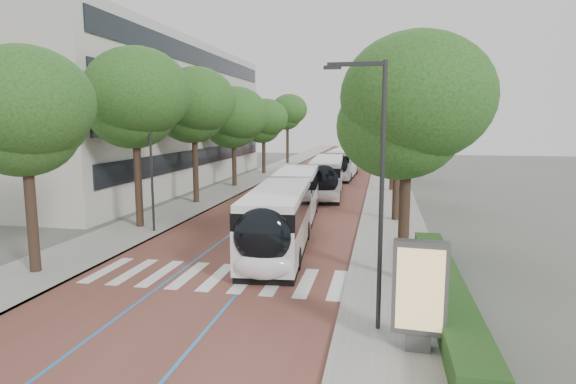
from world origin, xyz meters
TOP-DOWN VIEW (x-y plane):
  - ground at (0.00, 0.00)m, footprint 160.00×160.00m
  - road at (0.00, 40.00)m, footprint 11.00×140.00m
  - sidewalk_left at (-7.50, 40.00)m, footprint 4.00×140.00m
  - sidewalk_right at (7.50, 40.00)m, footprint 4.00×140.00m
  - kerb_left at (-5.60, 40.00)m, footprint 0.20×140.00m
  - kerb_right at (5.60, 40.00)m, footprint 0.20×140.00m
  - zebra_crossing at (0.20, 1.00)m, footprint 10.55×3.60m
  - lane_line_left at (-1.60, 40.00)m, footprint 0.12×126.00m
  - lane_line_right at (1.60, 40.00)m, footprint 0.12×126.00m
  - office_building at (-19.47, 28.00)m, footprint 18.11×40.00m
  - hedge at (9.10, 0.00)m, footprint 1.20×14.00m
  - streetlight_near at (6.62, -3.00)m, footprint 1.82×0.20m
  - streetlight_far at (6.62, 22.00)m, footprint 1.82×0.20m
  - lamp_post_left at (-6.10, 8.00)m, footprint 0.14×0.14m
  - trees_left at (-7.50, 24.20)m, footprint 6.19×60.38m
  - trees_right at (7.70, 22.23)m, footprint 5.87×47.83m
  - lead_bus at (1.66, 8.65)m, footprint 3.97×18.54m
  - bus_queued_0 at (2.11, 24.14)m, footprint 3.30×12.53m
  - bus_queued_1 at (2.40, 37.49)m, footprint 2.93×12.47m
  - bus_queued_2 at (2.09, 50.31)m, footprint 3.33×12.54m
  - bus_queued_3 at (2.25, 63.80)m, footprint 2.81×12.45m
  - ad_panel at (7.90, -4.14)m, footprint 1.51×0.62m

SIDE VIEW (x-z plane):
  - ground at x=0.00m, z-range 0.00..0.00m
  - road at x=0.00m, z-range 0.00..0.02m
  - lane_line_left at x=-1.60m, z-range 0.02..0.03m
  - lane_line_right at x=1.60m, z-range 0.02..0.03m
  - zebra_crossing at x=0.20m, z-range 0.02..0.03m
  - sidewalk_left at x=-7.50m, z-range 0.00..0.12m
  - sidewalk_right at x=7.50m, z-range 0.00..0.12m
  - kerb_left at x=-5.60m, z-range -0.01..0.13m
  - kerb_right at x=5.60m, z-range -0.01..0.13m
  - hedge at x=9.10m, z-range 0.12..0.92m
  - bus_queued_0 at x=2.11m, z-range 0.02..3.22m
  - bus_queued_1 at x=2.40m, z-range 0.02..3.22m
  - bus_queued_2 at x=2.09m, z-range 0.02..3.22m
  - bus_queued_3 at x=2.25m, z-range 0.02..3.22m
  - lead_bus at x=1.66m, z-range 0.03..3.23m
  - ad_panel at x=7.90m, z-range 0.20..3.28m
  - lamp_post_left at x=-6.10m, z-range 0.12..8.12m
  - streetlight_near at x=6.62m, z-range 0.82..8.82m
  - streetlight_far at x=6.62m, z-range 0.82..8.82m
  - trees_right at x=7.70m, z-range 1.89..11.06m
  - trees_left at x=-7.50m, z-range 1.92..11.98m
  - office_building at x=-19.47m, z-range 0.00..14.00m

